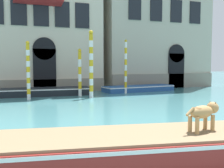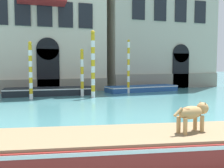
# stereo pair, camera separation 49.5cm
# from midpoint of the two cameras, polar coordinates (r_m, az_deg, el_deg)

# --- Properties ---
(palazzo_right) EXTENTS (10.68, 6.13, 17.49)m
(palazzo_right) POSITION_cam_midpoint_polar(r_m,az_deg,el_deg) (28.37, 7.89, 17.52)
(palazzo_right) COLOR #B2A893
(palazzo_right) RESTS_ON ground_plane
(boat_foreground) EXTENTS (8.94, 3.47, 0.70)m
(boat_foreground) POSITION_cam_midpoint_polar(r_m,az_deg,el_deg) (6.41, 7.17, -13.21)
(boat_foreground) COLOR maroon
(boat_foreground) RESTS_ON ground_plane
(dog_on_deck) EXTENTS (1.05, 0.44, 0.70)m
(dog_on_deck) POSITION_cam_midpoint_polar(r_m,az_deg,el_deg) (6.56, 17.32, -5.88)
(dog_on_deck) COLOR tan
(dog_on_deck) RESTS_ON boat_foreground
(boat_moored_near_palazzo) EXTENTS (6.44, 2.29, 0.54)m
(boat_moored_near_palazzo) POSITION_cam_midpoint_polar(r_m,az_deg,el_deg) (19.71, -14.76, -1.57)
(boat_moored_near_palazzo) COLOR black
(boat_moored_near_palazzo) RESTS_ON ground_plane
(boat_moored_far) EXTENTS (6.26, 2.39, 0.46)m
(boat_moored_far) POSITION_cam_midpoint_polar(r_m,az_deg,el_deg) (22.07, 5.16, -0.91)
(boat_moored_far) COLOR #234C8C
(boat_moored_far) RESTS_ON ground_plane
(mooring_pole_0) EXTENTS (0.24, 0.24, 3.35)m
(mooring_pole_0) POSITION_cam_midpoint_polar(r_m,az_deg,el_deg) (18.69, -7.77, 2.54)
(mooring_pole_0) COLOR white
(mooring_pole_0) RESTS_ON ground_plane
(mooring_pole_1) EXTENTS (0.24, 0.24, 3.74)m
(mooring_pole_1) POSITION_cam_midpoint_polar(r_m,az_deg,el_deg) (17.63, -18.55, 2.87)
(mooring_pole_1) COLOR white
(mooring_pole_1) RESTS_ON ground_plane
(mooring_pole_2) EXTENTS (0.21, 0.21, 4.15)m
(mooring_pole_2) POSITION_cam_midpoint_polar(r_m,az_deg,el_deg) (20.39, 2.31, 3.87)
(mooring_pole_2) COLOR white
(mooring_pole_2) RESTS_ON ground_plane
(mooring_pole_3) EXTENTS (0.28, 0.28, 4.52)m
(mooring_pole_3) POSITION_cam_midpoint_polar(r_m,az_deg,el_deg) (17.67, -5.37, 4.36)
(mooring_pole_3) COLOR white
(mooring_pole_3) RESTS_ON ground_plane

